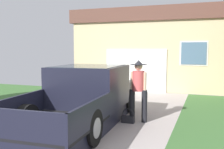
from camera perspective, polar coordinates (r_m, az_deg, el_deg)
pickup_truck at (r=7.47m, az=-5.54°, el=-4.93°), size 2.21×5.15×1.59m
person_with_hat at (r=7.51m, az=5.72°, el=-2.68°), size 0.53×0.47×1.76m
handbag at (r=7.52m, az=3.47°, el=-9.47°), size 0.36×0.15×0.41m
house_with_garage at (r=15.54m, az=12.39°, el=5.39°), size 9.63×6.04×4.10m
wheeled_trash_bin at (r=12.98m, az=-11.43°, el=-1.06°), size 0.60×0.72×1.13m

